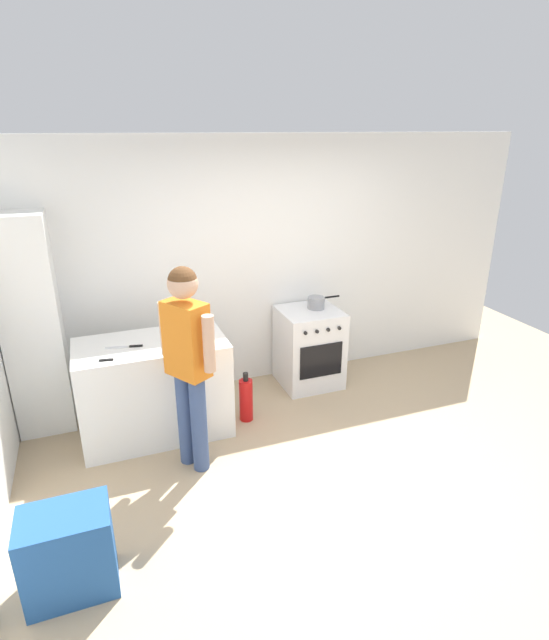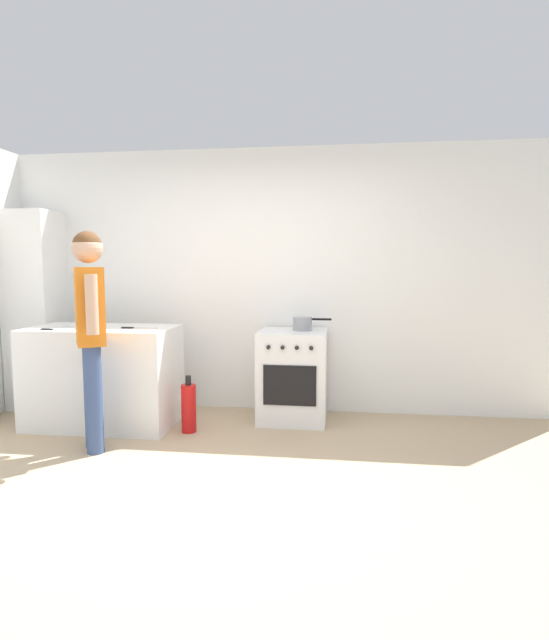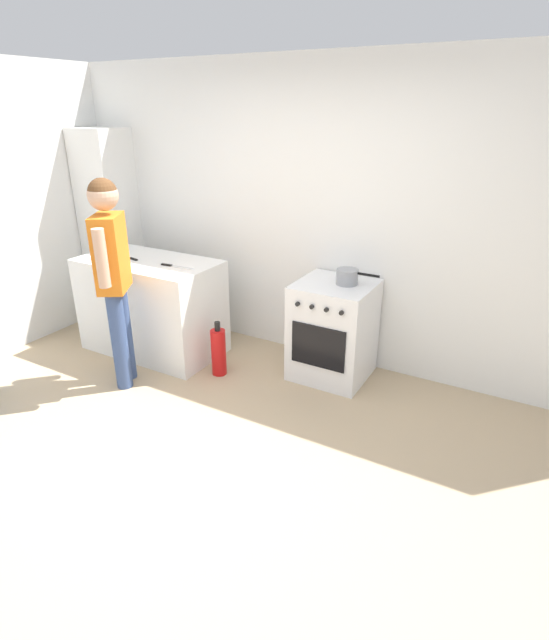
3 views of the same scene
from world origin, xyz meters
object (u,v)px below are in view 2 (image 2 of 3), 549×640
pot (303,324)px  knife_utility (42,329)px  knife_chef (78,327)px  knife_carving (138,328)px  fire_extinguisher (189,408)px  person (90,320)px  larder_cabinet (36,310)px  oven_left (293,375)px

pot → knife_utility: (-2.22, -0.65, -0.01)m
knife_chef → knife_utility: size_ratio=1.23×
knife_carving → fire_extinguisher: 0.84m
knife_chef → person: 0.73m
pot → knife_carving: size_ratio=1.09×
knife_carving → larder_cabinet: 1.41m
knife_utility → knife_carving: bearing=14.3°
person → fire_extinguisher: 1.14m
knife_carving → larder_cabinet: larder_cabinet is taller
larder_cabinet → pot: bearing=-1.4°
knife_carving → knife_chef: bearing=179.9°
knife_chef → fire_extinguisher: knife_chef is taller
knife_carving → person: bearing=-104.1°
knife_utility → fire_extinguisher: bearing=6.1°
pot → knife_carving: bearing=-162.6°
pot → knife_carving: 1.50m
person → fire_extinguisher: person is taller
larder_cabinet → knife_chef: bearing=-34.6°
larder_cabinet → knife_carving: bearing=-21.4°
knife_utility → knife_carving: (0.79, 0.20, -0.00)m
oven_left → knife_carving: bearing=-163.0°
oven_left → pot: 0.50m
oven_left → knife_utility: size_ratio=3.38×
oven_left → person: person is taller
person → larder_cabinet: size_ratio=0.86×
knife_chef → person: size_ratio=0.18×
pot → knife_carving: pot is taller
knife_carving → fire_extinguisher: bearing=-8.2°
pot → person: (-1.57, -1.02, 0.12)m
knife_chef → fire_extinguisher: 1.25m
oven_left → knife_chef: (-1.91, -0.41, 0.48)m
oven_left → larder_cabinet: size_ratio=0.42×
knife_chef → knife_utility: bearing=-137.9°
fire_extinguisher → oven_left: bearing=28.8°
knife_chef → larder_cabinet: (-0.74, 0.51, 0.10)m
pot → fire_extinguisher: 1.29m
knife_carving → fire_extinguisher: knife_carving is taller
pot → knife_carving: (-1.43, -0.45, -0.01)m
person → fire_extinguisher: size_ratio=3.43×
knife_chef → knife_carving: same height
knife_carving → larder_cabinet: (-1.31, 0.51, 0.10)m
fire_extinguisher → larder_cabinet: (-1.78, 0.58, 0.78)m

